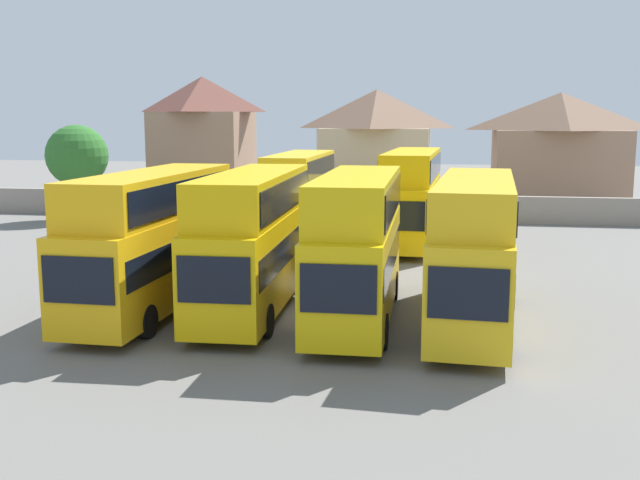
{
  "coord_description": "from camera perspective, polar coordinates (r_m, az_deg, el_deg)",
  "views": [
    {
      "loc": [
        4.61,
        -25.67,
        7.01
      ],
      "look_at": [
        0.0,
        3.0,
        2.24
      ],
      "focal_mm": 42.23,
      "sensor_mm": 36.0,
      "label": 1
    }
  ],
  "objects": [
    {
      "name": "bus_3",
      "position": [
        25.91,
        2.84,
        0.07
      ],
      "size": [
        2.63,
        10.3,
        5.05
      ],
      "rotation": [
        0.0,
        0.0,
        -1.56
      ],
      "color": "#E0B80C",
      "rests_on": "ground"
    },
    {
      "name": "house_terrace_centre",
      "position": [
        58.57,
        4.28,
        6.98
      ],
      "size": [
        8.51,
        7.74,
        9.06
      ],
      "color": "#C6B293",
      "rests_on": "ground"
    },
    {
      "name": "bus_2",
      "position": [
        27.27,
        -5.08,
        0.48
      ],
      "size": [
        2.83,
        10.68,
        5.03
      ],
      "rotation": [
        0.0,
        0.0,
        -1.54
      ],
      "color": "#E9B70A",
      "rests_on": "ground"
    },
    {
      "name": "house_terrace_right",
      "position": [
        60.21,
        17.63,
        6.51
      ],
      "size": [
        10.01,
        7.14,
        8.81
      ],
      "color": "#9E7A60",
      "rests_on": "ground"
    },
    {
      "name": "bus_5",
      "position": [
        41.96,
        -1.57,
        3.58
      ],
      "size": [
        2.62,
        10.12,
        4.99
      ],
      "rotation": [
        0.0,
        0.0,
        -1.57
      ],
      "color": "yellow",
      "rests_on": "ground"
    },
    {
      "name": "bus_6",
      "position": [
        41.56,
        1.79,
        2.35
      ],
      "size": [
        3.01,
        11.55,
        3.42
      ],
      "rotation": [
        0.0,
        0.0,
        -1.61
      ],
      "color": "yellow",
      "rests_on": "ground"
    },
    {
      "name": "tree_left_of_lot",
      "position": [
        53.92,
        -17.93,
        6.07
      ],
      "size": [
        4.18,
        4.18,
        6.48
      ],
      "color": "brown",
      "rests_on": "ground"
    },
    {
      "name": "ground",
      "position": [
        44.47,
        3.07,
        0.25
      ],
      "size": [
        140.0,
        140.0,
        0.0
      ],
      "primitive_type": "plane",
      "color": "slate"
    },
    {
      "name": "house_terrace_left",
      "position": [
        63.22,
        -8.83,
        7.61
      ],
      "size": [
        7.56,
        7.58,
        10.24
      ],
      "color": "#9E7A60",
      "rests_on": "ground"
    },
    {
      "name": "bus_1",
      "position": [
        27.8,
        -12.53,
        0.48
      ],
      "size": [
        2.89,
        10.85,
        5.04
      ],
      "rotation": [
        0.0,
        0.0,
        -1.6
      ],
      "color": "#F1B012",
      "rests_on": "ground"
    },
    {
      "name": "depot_boundary_wall",
      "position": [
        51.56,
        3.95,
        2.51
      ],
      "size": [
        56.0,
        0.5,
        1.8
      ],
      "primitive_type": "cube",
      "color": "gray",
      "rests_on": "ground"
    },
    {
      "name": "bus_4",
      "position": [
        25.93,
        11.64,
        -0.22
      ],
      "size": [
        3.19,
        11.19,
        4.96
      ],
      "rotation": [
        0.0,
        0.0,
        -1.64
      ],
      "color": "gold",
      "rests_on": "ground"
    },
    {
      "name": "bus_7",
      "position": [
        41.48,
        6.97,
        3.58
      ],
      "size": [
        3.03,
        10.94,
        5.16
      ],
      "rotation": [
        0.0,
        0.0,
        -1.62
      ],
      "color": "yellow",
      "rests_on": "ground"
    }
  ]
}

